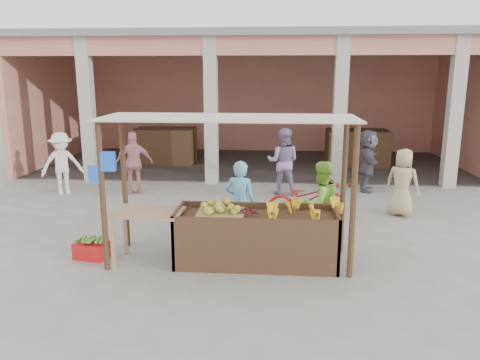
# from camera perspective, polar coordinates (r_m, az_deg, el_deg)

# --- Properties ---
(ground) EXTENTS (60.00, 60.00, 0.00)m
(ground) POSITION_cam_1_polar(r_m,az_deg,el_deg) (7.87, -1.73, -9.90)
(ground) COLOR slate
(ground) RESTS_ON ground
(market_building) EXTENTS (14.40, 6.40, 4.20)m
(market_building) POSITION_cam_1_polar(r_m,az_deg,el_deg) (16.15, 1.84, 11.70)
(market_building) COLOR tan
(market_building) RESTS_ON ground
(fruit_stall) EXTENTS (2.60, 0.95, 0.80)m
(fruit_stall) POSITION_cam_1_polar(r_m,az_deg,el_deg) (7.68, 1.99, -7.27)
(fruit_stall) COLOR #4E301F
(fruit_stall) RESTS_ON ground
(stall_awning) EXTENTS (4.09, 1.35, 2.39)m
(stall_awning) POSITION_cam_1_polar(r_m,az_deg,el_deg) (7.39, -1.90, 4.56)
(stall_awning) COLOR #4E301F
(stall_awning) RESTS_ON ground
(banana_heap) EXTENTS (1.19, 0.65, 0.22)m
(banana_heap) POSITION_cam_1_polar(r_m,az_deg,el_deg) (7.54, 7.73, -3.71)
(banana_heap) COLOR gold
(banana_heap) RESTS_ON fruit_stall
(melon_tray) EXTENTS (0.75, 0.65, 0.20)m
(melon_tray) POSITION_cam_1_polar(r_m,az_deg,el_deg) (7.55, -2.38, -3.70)
(melon_tray) COLOR #A68755
(melon_tray) RESTS_ON fruit_stall
(berry_heap) EXTENTS (0.46, 0.37, 0.15)m
(berry_heap) POSITION_cam_1_polar(r_m,az_deg,el_deg) (7.54, 0.83, -3.86)
(berry_heap) COLOR maroon
(berry_heap) RESTS_ON fruit_stall
(side_table) EXTENTS (1.14, 0.81, 0.88)m
(side_table) POSITION_cam_1_polar(r_m,az_deg,el_deg) (7.73, -11.14, -4.73)
(side_table) COLOR #A38161
(side_table) RESTS_ON ground
(papaya_pile) EXTENTS (0.63, 0.36, 0.18)m
(papaya_pile) POSITION_cam_1_polar(r_m,az_deg,el_deg) (7.67, -11.22, -3.07)
(papaya_pile) COLOR #4C9932
(papaya_pile) RESTS_ON side_table
(red_crate) EXTENTS (0.59, 0.47, 0.27)m
(red_crate) POSITION_cam_1_polar(r_m,az_deg,el_deg) (8.36, -17.60, -8.12)
(red_crate) COLOR red
(red_crate) RESTS_ON ground
(plantain_bundle) EXTENTS (0.42, 0.29, 0.08)m
(plantain_bundle) POSITION_cam_1_polar(r_m,az_deg,el_deg) (8.30, -17.68, -6.97)
(plantain_bundle) COLOR #548C33
(plantain_bundle) RESTS_ON red_crate
(produce_sacks) EXTENTS (0.71, 0.67, 0.54)m
(produce_sacks) POSITION_cam_1_polar(r_m,az_deg,el_deg) (13.05, 12.53, 0.33)
(produce_sacks) COLOR maroon
(produce_sacks) RESTS_ON ground
(vendor_blue) EXTENTS (0.70, 0.58, 1.64)m
(vendor_blue) POSITION_cam_1_polar(r_m,az_deg,el_deg) (8.42, 0.04, -2.43)
(vendor_blue) COLOR #68C1F2
(vendor_blue) RESTS_ON ground
(vendor_green) EXTENTS (0.91, 0.79, 1.64)m
(vendor_green) POSITION_cam_1_polar(r_m,az_deg,el_deg) (8.41, 9.79, -2.66)
(vendor_green) COLOR #95D941
(vendor_green) RESTS_ON ground
(motorcycle) EXTENTS (1.07, 1.92, 0.95)m
(motorcycle) POSITION_cam_1_polar(r_m,az_deg,el_deg) (9.92, 8.11, -2.25)
(motorcycle) COLOR maroon
(motorcycle) RESTS_ON ground
(shopper_a) EXTENTS (1.23, 1.06, 1.72)m
(shopper_a) POSITION_cam_1_polar(r_m,az_deg,el_deg) (12.74, -20.91, 2.18)
(shopper_a) COLOR white
(shopper_a) RESTS_ON ground
(shopper_b) EXTENTS (1.12, 0.82, 1.71)m
(shopper_b) POSITION_cam_1_polar(r_m,az_deg,el_deg) (12.23, -12.80, 2.28)
(shopper_b) COLOR #C77C85
(shopper_b) RESTS_ON ground
(shopper_c) EXTENTS (0.94, 0.84, 1.64)m
(shopper_c) POSITION_cam_1_polar(r_m,az_deg,el_deg) (10.67, 19.23, 0.13)
(shopper_c) COLOR tan
(shopper_c) RESTS_ON ground
(shopper_d) EXTENTS (0.93, 1.67, 1.71)m
(shopper_d) POSITION_cam_1_polar(r_m,az_deg,el_deg) (12.65, 15.32, 2.49)
(shopper_d) COLOR #4E4C58
(shopper_d) RESTS_ON ground
(shopper_f) EXTENTS (0.96, 0.63, 1.86)m
(shopper_f) POSITION_cam_1_polar(r_m,az_deg,el_deg) (11.92, 5.29, 2.64)
(shopper_f) COLOR #8E78A3
(shopper_f) RESTS_ON ground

